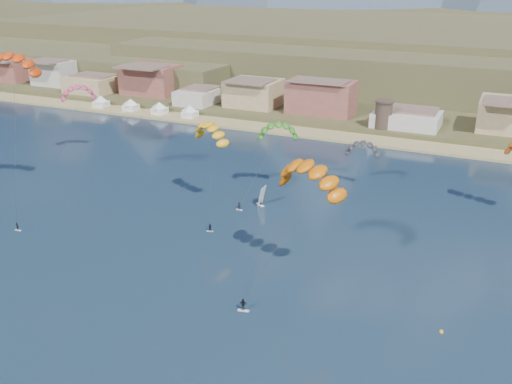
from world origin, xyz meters
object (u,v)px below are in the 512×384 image
windsurfer (261,199)px  kitesurfer_orange (311,171)px  kitesurfer_yellow (211,129)px  buoy (441,332)px  watchtower (383,114)px  kitesurfer_green (278,129)px  kitesurfer_red (12,61)px

windsurfer → kitesurfer_orange: bearing=-52.0°
kitesurfer_yellow → kitesurfer_orange: kitesurfer_orange is taller
windsurfer → buoy: bearing=-36.8°
buoy → windsurfer: bearing=143.2°
watchtower → windsurfer: 66.82m
kitesurfer_green → kitesurfer_yellow: bearing=-129.4°
watchtower → buoy: 101.49m
kitesurfer_yellow → watchtower: bearing=73.3°
windsurfer → kitesurfer_yellow: bearing=-158.1°
kitesurfer_yellow → windsurfer: (9.55, 3.84, -15.30)m
kitesurfer_yellow → kitesurfer_orange: bearing=-35.7°
kitesurfer_yellow → windsurfer: kitesurfer_yellow is taller
kitesurfer_red → kitesurfer_orange: size_ratio=1.45×
kitesurfer_red → buoy: kitesurfer_red is taller
kitesurfer_orange → kitesurfer_green: 37.90m
kitesurfer_red → kitesurfer_orange: (65.28, -6.06, -11.73)m
kitesurfer_orange → watchtower: bearing=95.0°
watchtower → kitesurfer_orange: 91.33m
watchtower → kitesurfer_orange: size_ratio=0.37×
watchtower → kitesurfer_red: size_ratio=0.25×
kitesurfer_yellow → kitesurfer_green: kitesurfer_yellow is taller
watchtower → windsurfer: watchtower is taller
kitesurfer_orange → buoy: kitesurfer_orange is taller
watchtower → kitesurfer_green: 59.15m
kitesurfer_orange → windsurfer: kitesurfer_orange is taller
kitesurfer_green → windsurfer: size_ratio=4.43×
kitesurfer_red → windsurfer: size_ratio=7.85×
kitesurfer_yellow → buoy: size_ratio=35.03×
windsurfer → buoy: size_ratio=7.22×
kitesurfer_yellow → kitesurfer_green: (9.87, 12.03, -1.72)m
kitesurfer_red → kitesurfer_orange: kitesurfer_red is taller
kitesurfer_red → windsurfer: kitesurfer_red is taller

